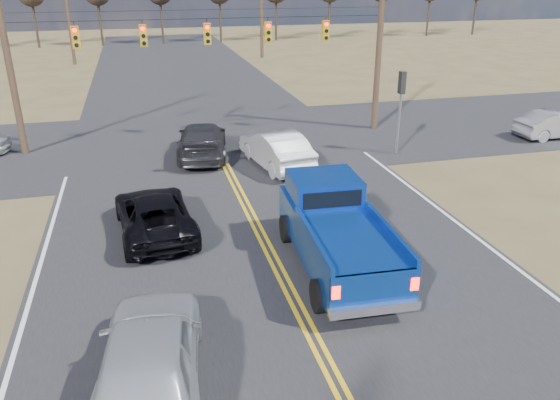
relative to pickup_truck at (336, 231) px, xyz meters
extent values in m
plane|color=brown|center=(-1.69, -4.12, -1.13)|extent=(160.00, 160.00, 0.00)
cube|color=#28282B|center=(-1.69, 5.88, -1.13)|extent=(14.00, 120.00, 0.02)
cube|color=#28282B|center=(-1.69, 13.88, -1.13)|extent=(120.00, 12.00, 0.02)
cylinder|color=#473323|center=(-10.69, 13.88, 3.87)|extent=(0.32, 0.32, 10.00)
cylinder|color=#473323|center=(7.31, 13.88, 3.87)|extent=(0.32, 0.32, 10.00)
cylinder|color=black|center=(-1.69, 13.88, 4.87)|extent=(18.00, 0.02, 0.02)
cylinder|color=black|center=(-1.69, 13.88, 5.27)|extent=(18.00, 0.02, 0.02)
cube|color=#B28C14|center=(-7.69, 13.88, 4.17)|extent=(0.34, 0.24, 1.00)
cylinder|color=#FF0C05|center=(-7.69, 13.74, 4.50)|extent=(0.20, 0.06, 0.20)
cylinder|color=black|center=(-7.69, 13.74, 4.17)|extent=(0.20, 0.06, 0.20)
cylinder|color=black|center=(-7.69, 13.74, 3.84)|extent=(0.20, 0.06, 0.20)
cube|color=black|center=(-7.69, 13.71, 4.61)|extent=(0.24, 0.14, 0.03)
cube|color=#B28C14|center=(-4.69, 13.88, 4.17)|extent=(0.34, 0.24, 1.00)
cylinder|color=#FF0C05|center=(-4.69, 13.74, 4.50)|extent=(0.20, 0.06, 0.20)
cylinder|color=black|center=(-4.69, 13.74, 4.17)|extent=(0.20, 0.06, 0.20)
cylinder|color=black|center=(-4.69, 13.74, 3.84)|extent=(0.20, 0.06, 0.20)
cube|color=black|center=(-4.69, 13.71, 4.61)|extent=(0.24, 0.14, 0.03)
cube|color=#B28C14|center=(-1.69, 13.88, 4.17)|extent=(0.34, 0.24, 1.00)
cylinder|color=#FF0C05|center=(-1.69, 13.74, 4.50)|extent=(0.20, 0.06, 0.20)
cylinder|color=black|center=(-1.69, 13.74, 4.17)|extent=(0.20, 0.06, 0.20)
cylinder|color=black|center=(-1.69, 13.74, 3.84)|extent=(0.20, 0.06, 0.20)
cube|color=black|center=(-1.69, 13.71, 4.61)|extent=(0.24, 0.14, 0.03)
cube|color=#B28C14|center=(1.31, 13.88, 4.17)|extent=(0.34, 0.24, 1.00)
cylinder|color=#FF0C05|center=(1.31, 13.74, 4.50)|extent=(0.20, 0.06, 0.20)
cylinder|color=black|center=(1.31, 13.74, 4.17)|extent=(0.20, 0.06, 0.20)
cylinder|color=black|center=(1.31, 13.74, 3.84)|extent=(0.20, 0.06, 0.20)
cube|color=black|center=(1.31, 13.71, 4.61)|extent=(0.24, 0.14, 0.03)
cube|color=#B28C14|center=(4.31, 13.88, 4.17)|extent=(0.34, 0.24, 1.00)
cylinder|color=#FF0C05|center=(4.31, 13.74, 4.50)|extent=(0.20, 0.06, 0.20)
cylinder|color=black|center=(4.31, 13.74, 4.17)|extent=(0.20, 0.06, 0.20)
cylinder|color=black|center=(4.31, 13.74, 3.84)|extent=(0.20, 0.06, 0.20)
cube|color=black|center=(4.31, 13.71, 4.61)|extent=(0.24, 0.14, 0.03)
cylinder|color=slate|center=(6.51, 9.38, 0.47)|extent=(0.12, 0.12, 3.20)
cube|color=black|center=(6.51, 9.38, 2.27)|extent=(0.24, 0.34, 1.00)
cylinder|color=#473323|center=(-10.69, 41.88, 3.87)|extent=(0.32, 0.32, 10.00)
cylinder|color=#473323|center=(7.31, 41.88, 3.87)|extent=(0.32, 0.32, 10.00)
cylinder|color=#33261C|center=(-15.69, 55.88, 1.62)|extent=(0.28, 0.28, 5.50)
cylinder|color=#33261C|center=(-8.69, 55.88, 1.62)|extent=(0.28, 0.28, 5.50)
cylinder|color=#33261C|center=(-1.69, 55.88, 1.62)|extent=(0.28, 0.28, 5.50)
cylinder|color=#33261C|center=(5.31, 55.88, 1.62)|extent=(0.28, 0.28, 5.50)
cylinder|color=#33261C|center=(12.31, 55.88, 1.62)|extent=(0.28, 0.28, 5.50)
cylinder|color=#33261C|center=(19.31, 55.88, 1.62)|extent=(0.28, 0.28, 5.50)
cylinder|color=#33261C|center=(26.31, 55.88, 1.62)|extent=(0.28, 0.28, 5.50)
cylinder|color=#33261C|center=(33.31, 55.88, 1.62)|extent=(0.28, 0.28, 5.50)
cylinder|color=#33261C|center=(40.31, 55.88, 1.62)|extent=(0.28, 0.28, 5.50)
cylinder|color=black|center=(-1.18, -2.15, -0.68)|extent=(0.41, 0.91, 0.89)
cylinder|color=black|center=(0.94, -2.27, -0.68)|extent=(0.41, 0.91, 0.89)
cylinder|color=black|center=(-0.96, 1.85, -0.68)|extent=(0.41, 0.91, 0.89)
cylinder|color=black|center=(1.16, 1.74, -0.68)|extent=(0.41, 0.91, 0.89)
cube|color=#0E3999|center=(-0.01, -0.21, -0.12)|extent=(2.56, 6.13, 1.11)
cube|color=#0E3999|center=(0.08, 1.41, 0.79)|extent=(2.16, 2.01, 0.80)
cube|color=black|center=(0.03, 0.48, 0.79)|extent=(1.78, 0.17, 0.50)
cube|color=#0E3999|center=(-1.13, -1.32, 0.55)|extent=(0.31, 3.68, 0.22)
cube|color=#0E3999|center=(0.98, -1.44, 0.55)|extent=(0.31, 3.68, 0.22)
cube|color=#0E3999|center=(-0.18, -3.19, 0.10)|extent=(2.23, 0.21, 0.67)
cube|color=silver|center=(-0.18, -3.27, -0.51)|extent=(2.29, 0.33, 0.25)
cube|color=#FF0C05|center=(-1.16, -3.18, 0.05)|extent=(0.20, 0.08, 0.33)
cube|color=#FF0C05|center=(0.80, -3.29, 0.05)|extent=(0.20, 0.08, 0.33)
imported|color=#B4B8BD|center=(-5.46, -4.10, -0.24)|extent=(2.68, 5.40, 1.77)
imported|color=black|center=(-5.05, 3.55, -0.44)|extent=(2.71, 5.15, 1.38)
imported|color=white|center=(0.50, 9.10, -0.31)|extent=(2.51, 5.14, 1.62)
imported|color=#2C2C30|center=(-2.49, 11.38, -0.34)|extent=(2.99, 5.67, 1.57)
imported|color=gray|center=(15.76, 9.86, -0.42)|extent=(1.73, 4.38, 1.42)
camera|label=1|loc=(-5.15, -13.38, 6.95)|focal=35.00mm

